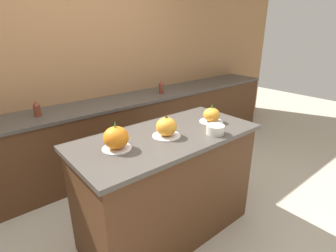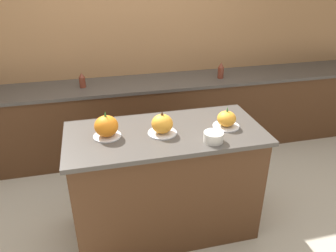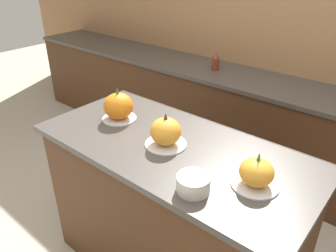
{
  "view_description": "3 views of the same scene",
  "coord_description": "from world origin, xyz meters",
  "px_view_note": "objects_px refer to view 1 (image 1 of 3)",
  "views": [
    {
      "loc": [
        -1.21,
        -1.46,
        1.75
      ],
      "look_at": [
        0.0,
        -0.01,
        1.02
      ],
      "focal_mm": 28.0,
      "sensor_mm": 36.0,
      "label": 1
    },
    {
      "loc": [
        -0.5,
        -2.15,
        2.11
      ],
      "look_at": [
        0.03,
        0.02,
        0.99
      ],
      "focal_mm": 35.0,
      "sensor_mm": 36.0,
      "label": 2
    },
    {
      "loc": [
        0.92,
        -1.14,
        1.85
      ],
      "look_at": [
        -0.07,
        0.04,
        1.02
      ],
      "focal_mm": 35.0,
      "sensor_mm": 36.0,
      "label": 3
    }
  ],
  "objects_px": {
    "pumpkin_cake_left": "(116,138)",
    "bottle_short": "(37,109)",
    "mixing_bowl": "(215,129)",
    "pumpkin_cake_right": "(212,115)",
    "pumpkin_cake_center": "(166,127)",
    "bottle_tall": "(161,87)"
  },
  "relations": [
    {
      "from": "pumpkin_cake_left",
      "to": "bottle_short",
      "type": "relative_size",
      "value": 1.27
    },
    {
      "from": "bottle_short",
      "to": "mixing_bowl",
      "type": "distance_m",
      "value": 1.83
    },
    {
      "from": "bottle_short",
      "to": "pumpkin_cake_right",
      "type": "bearing_deg",
      "value": -51.9
    },
    {
      "from": "pumpkin_cake_center",
      "to": "pumpkin_cake_right",
      "type": "bearing_deg",
      "value": -0.86
    },
    {
      "from": "pumpkin_cake_right",
      "to": "mixing_bowl",
      "type": "distance_m",
      "value": 0.27
    },
    {
      "from": "pumpkin_cake_right",
      "to": "bottle_short",
      "type": "distance_m",
      "value": 1.76
    },
    {
      "from": "bottle_tall",
      "to": "mixing_bowl",
      "type": "bearing_deg",
      "value": -113.75
    },
    {
      "from": "pumpkin_cake_left",
      "to": "mixing_bowl",
      "type": "height_order",
      "value": "pumpkin_cake_left"
    },
    {
      "from": "pumpkin_cake_right",
      "to": "bottle_short",
      "type": "bearing_deg",
      "value": 128.1
    },
    {
      "from": "pumpkin_cake_left",
      "to": "pumpkin_cake_center",
      "type": "bearing_deg",
      "value": -6.67
    },
    {
      "from": "pumpkin_cake_center",
      "to": "mixing_bowl",
      "type": "relative_size",
      "value": 1.54
    },
    {
      "from": "pumpkin_cake_left",
      "to": "bottle_tall",
      "type": "height_order",
      "value": "pumpkin_cake_left"
    },
    {
      "from": "bottle_short",
      "to": "pumpkin_cake_left",
      "type": "bearing_deg",
      "value": -82.75
    },
    {
      "from": "pumpkin_cake_center",
      "to": "mixing_bowl",
      "type": "height_order",
      "value": "pumpkin_cake_center"
    },
    {
      "from": "pumpkin_cake_left",
      "to": "mixing_bowl",
      "type": "relative_size",
      "value": 1.46
    },
    {
      "from": "pumpkin_cake_left",
      "to": "pumpkin_cake_center",
      "type": "distance_m",
      "value": 0.41
    },
    {
      "from": "pumpkin_cake_left",
      "to": "pumpkin_cake_center",
      "type": "xyz_separation_m",
      "value": [
        0.41,
        -0.05,
        -0.01
      ]
    },
    {
      "from": "pumpkin_cake_left",
      "to": "bottle_tall",
      "type": "relative_size",
      "value": 1.12
    },
    {
      "from": "bottle_tall",
      "to": "mixing_bowl",
      "type": "relative_size",
      "value": 1.3
    },
    {
      "from": "pumpkin_cake_center",
      "to": "pumpkin_cake_right",
      "type": "height_order",
      "value": "pumpkin_cake_center"
    },
    {
      "from": "pumpkin_cake_left",
      "to": "bottle_short",
      "type": "bearing_deg",
      "value": 97.25
    },
    {
      "from": "bottle_tall",
      "to": "pumpkin_cake_right",
      "type": "bearing_deg",
      "value": -110.26
    }
  ]
}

